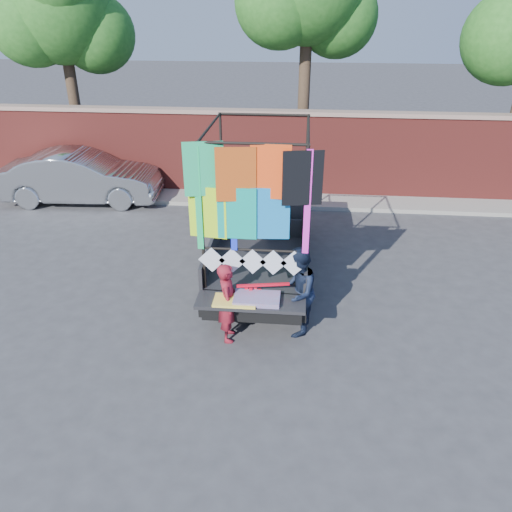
# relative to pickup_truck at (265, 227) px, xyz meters

# --- Properties ---
(ground) EXTENTS (90.00, 90.00, 0.00)m
(ground) POSITION_rel_pickup_truck_xyz_m (-0.26, -2.36, -0.89)
(ground) COLOR #38383A
(ground) RESTS_ON ground
(brick_wall) EXTENTS (30.00, 0.45, 2.61)m
(brick_wall) POSITION_rel_pickup_truck_xyz_m (-0.26, 4.64, 0.43)
(brick_wall) COLOR maroon
(brick_wall) RESTS_ON ground
(curb) EXTENTS (30.00, 1.20, 0.12)m
(curb) POSITION_rel_pickup_truck_xyz_m (-0.26, 3.94, -0.83)
(curb) COLOR gray
(curb) RESTS_ON ground
(tree_left) EXTENTS (4.20, 3.30, 7.05)m
(tree_left) POSITION_rel_pickup_truck_xyz_m (-6.74, 5.76, 4.22)
(tree_left) COLOR #38281C
(tree_left) RESTS_ON ground
(pickup_truck) EXTENTS (2.24, 5.63, 3.54)m
(pickup_truck) POSITION_rel_pickup_truck_xyz_m (0.00, 0.00, 0.00)
(pickup_truck) COLOR black
(pickup_truck) RESTS_ON ground
(sedan) EXTENTS (4.76, 1.92, 1.54)m
(sedan) POSITION_rel_pickup_truck_xyz_m (-5.81, 3.44, -0.12)
(sedan) COLOR #A1A4A8
(sedan) RESTS_ON ground
(woman) EXTENTS (0.42, 0.59, 1.51)m
(woman) POSITION_rel_pickup_truck_xyz_m (-0.41, -3.03, -0.14)
(woman) COLOR maroon
(woman) RESTS_ON ground
(man) EXTENTS (0.73, 0.89, 1.70)m
(man) POSITION_rel_pickup_truck_xyz_m (0.80, -2.73, -0.04)
(man) COLOR #141E33
(man) RESTS_ON ground
(streamer_bundle) EXTENTS (0.93, 0.22, 0.64)m
(streamer_bundle) POSITION_rel_pickup_truck_xyz_m (0.09, -2.89, -0.03)
(streamer_bundle) COLOR red
(streamer_bundle) RESTS_ON ground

